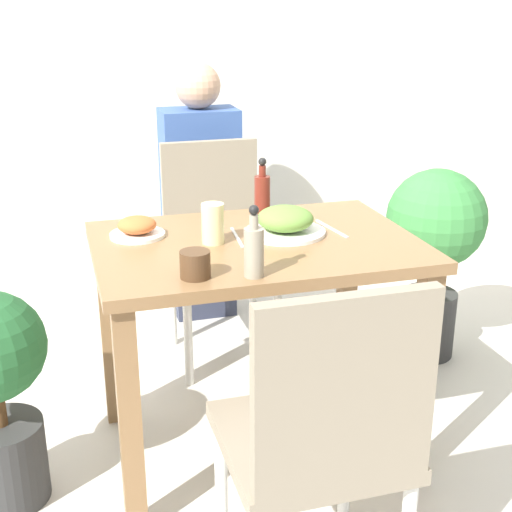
% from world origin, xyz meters
% --- Properties ---
extents(ground_plane, '(16.00, 16.00, 0.00)m').
position_xyz_m(ground_plane, '(0.00, 0.00, 0.00)').
color(ground_plane, beige).
extents(wall_back, '(8.00, 0.05, 2.60)m').
position_xyz_m(wall_back, '(0.00, 1.55, 1.30)').
color(wall_back, silver).
rests_on(wall_back, ground_plane).
extents(dining_table, '(0.98, 0.69, 0.73)m').
position_xyz_m(dining_table, '(0.00, 0.00, 0.61)').
color(dining_table, olive).
rests_on(dining_table, ground_plane).
extents(chair_near, '(0.42, 0.42, 0.88)m').
position_xyz_m(chair_near, '(-0.04, -0.69, 0.50)').
color(chair_near, gray).
rests_on(chair_near, ground_plane).
extents(chair_far, '(0.42, 0.42, 0.88)m').
position_xyz_m(chair_far, '(0.04, 0.72, 0.50)').
color(chair_far, gray).
rests_on(chair_far, ground_plane).
extents(food_plate, '(0.25, 0.25, 0.09)m').
position_xyz_m(food_plate, '(0.11, 0.04, 0.77)').
color(food_plate, white).
rests_on(food_plate, dining_table).
extents(side_plate, '(0.17, 0.17, 0.06)m').
position_xyz_m(side_plate, '(-0.34, 0.14, 0.76)').
color(side_plate, white).
rests_on(side_plate, dining_table).
extents(drink_cup, '(0.08, 0.08, 0.07)m').
position_xyz_m(drink_cup, '(-0.24, -0.25, 0.77)').
color(drink_cup, '#4C331E').
rests_on(drink_cup, dining_table).
extents(juice_glass, '(0.07, 0.07, 0.12)m').
position_xyz_m(juice_glass, '(-0.13, 0.02, 0.79)').
color(juice_glass, beige).
rests_on(juice_glass, dining_table).
extents(sauce_bottle, '(0.05, 0.05, 0.20)m').
position_xyz_m(sauce_bottle, '(0.10, 0.26, 0.81)').
color(sauce_bottle, maroon).
rests_on(sauce_bottle, dining_table).
extents(condiment_bottle, '(0.05, 0.05, 0.20)m').
position_xyz_m(condiment_bottle, '(-0.09, -0.28, 0.81)').
color(condiment_bottle, gray).
rests_on(condiment_bottle, dining_table).
extents(fork_utensil, '(0.02, 0.19, 0.00)m').
position_xyz_m(fork_utensil, '(-0.05, 0.04, 0.73)').
color(fork_utensil, silver).
rests_on(fork_utensil, dining_table).
extents(spoon_utensil, '(0.04, 0.20, 0.00)m').
position_xyz_m(spoon_utensil, '(0.26, 0.04, 0.73)').
color(spoon_utensil, silver).
rests_on(spoon_utensil, dining_table).
extents(potted_plant_right, '(0.40, 0.40, 0.80)m').
position_xyz_m(potted_plant_right, '(0.88, 0.44, 0.51)').
color(potted_plant_right, '#333333').
rests_on(potted_plant_right, ground_plane).
extents(person_figure, '(0.34, 0.22, 1.17)m').
position_xyz_m(person_figure, '(0.06, 1.13, 0.58)').
color(person_figure, '#2D3347').
rests_on(person_figure, ground_plane).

